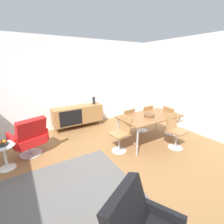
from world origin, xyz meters
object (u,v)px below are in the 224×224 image
object	(u,v)px
dining_chair_far_end	(171,119)
dining_chair_back_right	(144,117)
fruit_bowl	(2,144)
sideboard	(78,115)
vase_cobalt	(94,100)
side_table_round	(5,154)
dining_chair_back_left	(126,121)
dining_chair_front_right	(175,130)
dining_chair_near_window	(121,133)
dining_table	(149,117)
wooden_bowl_on_table	(149,115)
lounge_chair_red	(29,137)

from	to	relation	value
dining_chair_far_end	dining_chair_back_right	size ratio (longest dim) A/B	1.00
fruit_bowl	sideboard	bearing A→B (deg)	33.05
dining_chair_back_right	fruit_bowl	world-z (taller)	dining_chair_back_right
vase_cobalt	side_table_round	size ratio (longest dim) A/B	0.47
dining_chair_back_left	side_table_round	world-z (taller)	dining_chair_back_left
dining_chair_front_right	dining_chair_near_window	bearing A→B (deg)	155.48
dining_table	dining_chair_front_right	distance (m)	0.70
dining_chair_back_left	dining_chair_back_right	bearing A→B (deg)	-0.01
dining_table	dining_chair_near_window	size ratio (longest dim) A/B	1.87
dining_chair_back_left	side_table_round	distance (m)	2.92
sideboard	fruit_bowl	world-z (taller)	sideboard
dining_chair_far_end	side_table_round	world-z (taller)	dining_chair_far_end
dining_chair_front_right	fruit_bowl	world-z (taller)	dining_chair_front_right
wooden_bowl_on_table	fruit_bowl	xyz separation A→B (m)	(-3.21, 0.69, -0.21)
sideboard	wooden_bowl_on_table	xyz separation A→B (m)	(1.21, -1.99, 0.33)
dining_chair_near_window	dining_chair_back_left	bearing A→B (deg)	45.58
dining_chair_near_window	dining_chair_back_right	size ratio (longest dim) A/B	1.00
dining_chair_back_left	dining_chair_far_end	distance (m)	1.35
sideboard	dining_chair_back_left	size ratio (longest dim) A/B	1.87
dining_chair_far_end	dining_chair_back_right	bearing A→B (deg)	134.03
lounge_chair_red	dining_chair_front_right	bearing A→B (deg)	-25.18
dining_chair_far_end	dining_chair_front_right	size ratio (longest dim) A/B	1.00
sideboard	fruit_bowl	size ratio (longest dim) A/B	8.00
dining_chair_back_right	dining_chair_front_right	xyz separation A→B (m)	(-0.01, -1.12, 0.00)
dining_table	dining_chair_back_left	xyz separation A→B (m)	(-0.35, 0.56, -0.23)
wooden_bowl_on_table	lounge_chair_red	distance (m)	2.90
dining_chair_back_left	wooden_bowl_on_table	bearing A→B (deg)	-64.53
sideboard	lounge_chair_red	size ratio (longest dim) A/B	1.69
wooden_bowl_on_table	side_table_round	size ratio (longest dim) A/B	0.50
sideboard	dining_chair_front_right	distance (m)	2.97
dining_chair_back_left	fruit_bowl	distance (m)	2.92
fruit_bowl	dining_chair_near_window	bearing A→B (deg)	-15.08
sideboard	fruit_bowl	xyz separation A→B (m)	(-2.00, -1.30, 0.12)
wooden_bowl_on_table	dining_table	bearing A→B (deg)	41.97
dining_chair_near_window	dining_chair_front_right	distance (m)	1.36
vase_cobalt	dining_chair_front_right	xyz separation A→B (m)	(1.02, -2.50, -0.37)
sideboard	fruit_bowl	distance (m)	2.39
wooden_bowl_on_table	lounge_chair_red	xyz separation A→B (m)	(-2.72, 0.96, -0.30)
dining_chair_back_right	fruit_bowl	bearing A→B (deg)	178.66
dining_chair_back_right	dining_chair_near_window	bearing A→B (deg)	-155.93
fruit_bowl	lounge_chair_red	bearing A→B (deg)	28.44
dining_chair_back_left	lounge_chair_red	distance (m)	2.45
dining_chair_front_right	wooden_bowl_on_table	bearing A→B (deg)	128.20
sideboard	dining_table	distance (m)	2.33
side_table_round	sideboard	bearing A→B (deg)	33.00
dining_chair_far_end	dining_chair_back_right	distance (m)	0.77
sideboard	dining_chair_far_end	size ratio (longest dim) A/B	1.87
dining_chair_far_end	side_table_round	distance (m)	4.20
dining_chair_far_end	dining_chair_back_right	world-z (taller)	same
sideboard	fruit_bowl	bearing A→B (deg)	-146.95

